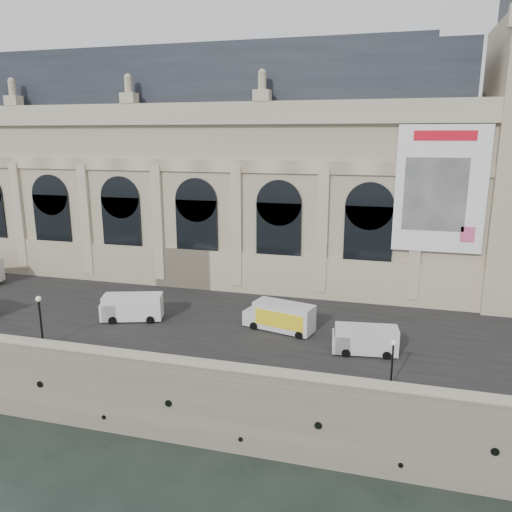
% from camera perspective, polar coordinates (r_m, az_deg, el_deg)
% --- Properties ---
extents(ground, '(260.00, 260.00, 0.00)m').
position_cam_1_polar(ground, '(44.75, -12.22, -19.77)').
color(ground, black).
rests_on(ground, ground).
extents(quay, '(160.00, 70.00, 6.00)m').
position_cam_1_polar(quay, '(73.42, 0.17, -3.33)').
color(quay, gray).
rests_on(quay, ground).
extents(street, '(160.00, 24.00, 0.06)m').
position_cam_1_polar(street, '(53.49, -5.68, -6.54)').
color(street, '#2D2D2D').
rests_on(street, quay).
extents(parapet, '(160.00, 1.40, 1.21)m').
position_cam_1_polar(parapet, '(41.99, -12.30, -11.78)').
color(parapet, gray).
rests_on(parapet, quay).
extents(museum, '(69.00, 18.70, 29.10)m').
position_cam_1_polar(museum, '(68.27, -5.65, 9.62)').
color(museum, tan).
rests_on(museum, quay).
extents(van_b, '(6.49, 4.02, 2.71)m').
position_cam_1_polar(van_b, '(52.57, -14.28, -5.71)').
color(van_b, white).
rests_on(van_b, quay).
extents(van_c, '(5.74, 2.81, 2.46)m').
position_cam_1_polar(van_c, '(44.54, 12.00, -9.34)').
color(van_c, silver).
rests_on(van_c, quay).
extents(box_truck, '(7.25, 3.83, 2.79)m').
position_cam_1_polar(box_truck, '(48.45, 2.78, -6.94)').
color(box_truck, silver).
rests_on(box_truck, quay).
extents(lamp_left, '(0.49, 0.49, 4.78)m').
position_cam_1_polar(lamp_left, '(48.26, -23.37, -6.95)').
color(lamp_left, black).
rests_on(lamp_left, quay).
extents(lamp_right, '(0.39, 0.39, 3.81)m').
position_cam_1_polar(lamp_right, '(39.13, 15.29, -11.85)').
color(lamp_right, black).
rests_on(lamp_right, quay).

